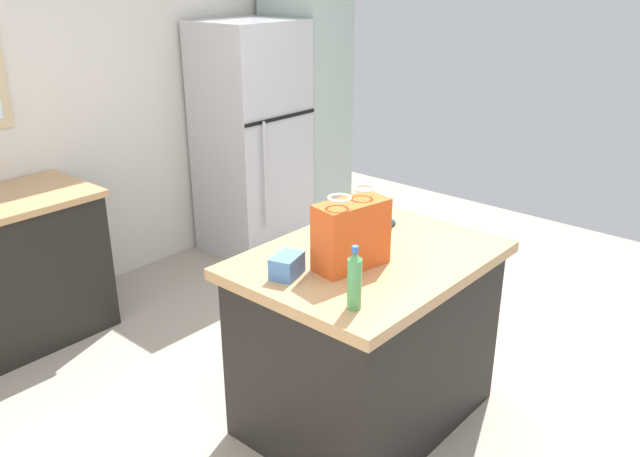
{
  "coord_description": "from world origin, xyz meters",
  "views": [
    {
      "loc": [
        -2.32,
        -1.71,
        2.13
      ],
      "look_at": [
        -0.09,
        0.24,
        0.94
      ],
      "focal_mm": 36.93,
      "sensor_mm": 36.0,
      "label": 1
    }
  ],
  "objects_px": {
    "kitchen_island": "(366,338)",
    "refrigerator": "(252,139)",
    "small_box": "(287,266)",
    "ear_defenders": "(381,220)",
    "shopping_bag": "(351,234)",
    "bottle": "(354,280)",
    "tall_cabinet": "(306,108)"
  },
  "relations": [
    {
      "from": "kitchen_island",
      "to": "ear_defenders",
      "type": "bearing_deg",
      "value": 28.1
    },
    {
      "from": "kitchen_island",
      "to": "small_box",
      "type": "relative_size",
      "value": 7.96
    },
    {
      "from": "kitchen_island",
      "to": "refrigerator",
      "type": "height_order",
      "value": "refrigerator"
    },
    {
      "from": "tall_cabinet",
      "to": "refrigerator",
      "type": "bearing_deg",
      "value": -179.98
    },
    {
      "from": "tall_cabinet",
      "to": "shopping_bag",
      "type": "distance_m",
      "value": 2.82
    },
    {
      "from": "small_box",
      "to": "ear_defenders",
      "type": "xyz_separation_m",
      "value": [
        0.76,
        0.06,
        -0.03
      ]
    },
    {
      "from": "refrigerator",
      "to": "ear_defenders",
      "type": "xyz_separation_m",
      "value": [
        -0.82,
        -1.83,
        0.03
      ]
    },
    {
      "from": "small_box",
      "to": "ear_defenders",
      "type": "distance_m",
      "value": 0.76
    },
    {
      "from": "kitchen_island",
      "to": "shopping_bag",
      "type": "relative_size",
      "value": 3.38
    },
    {
      "from": "bottle",
      "to": "ear_defenders",
      "type": "height_order",
      "value": "bottle"
    },
    {
      "from": "kitchen_island",
      "to": "bottle",
      "type": "relative_size",
      "value": 4.58
    },
    {
      "from": "refrigerator",
      "to": "bottle",
      "type": "xyz_separation_m",
      "value": [
        -1.61,
        -2.28,
        0.13
      ]
    },
    {
      "from": "small_box",
      "to": "ear_defenders",
      "type": "bearing_deg",
      "value": 4.2
    },
    {
      "from": "refrigerator",
      "to": "shopping_bag",
      "type": "bearing_deg",
      "value": -123.02
    },
    {
      "from": "kitchen_island",
      "to": "small_box",
      "type": "height_order",
      "value": "small_box"
    },
    {
      "from": "tall_cabinet",
      "to": "small_box",
      "type": "relative_size",
      "value": 13.64
    },
    {
      "from": "kitchen_island",
      "to": "shopping_bag",
      "type": "xyz_separation_m",
      "value": [
        -0.15,
        -0.01,
        0.6
      ]
    },
    {
      "from": "shopping_bag",
      "to": "bottle",
      "type": "xyz_separation_m",
      "value": [
        -0.29,
        -0.25,
        -0.04
      ]
    },
    {
      "from": "refrigerator",
      "to": "shopping_bag",
      "type": "height_order",
      "value": "refrigerator"
    },
    {
      "from": "refrigerator",
      "to": "small_box",
      "type": "xyz_separation_m",
      "value": [
        -1.57,
        -1.89,
        0.06
      ]
    },
    {
      "from": "tall_cabinet",
      "to": "ear_defenders",
      "type": "distance_m",
      "value": 2.33
    },
    {
      "from": "bottle",
      "to": "ear_defenders",
      "type": "distance_m",
      "value": 0.92
    },
    {
      "from": "kitchen_island",
      "to": "refrigerator",
      "type": "bearing_deg",
      "value": 59.97
    },
    {
      "from": "bottle",
      "to": "small_box",
      "type": "bearing_deg",
      "value": 84.81
    },
    {
      "from": "small_box",
      "to": "bottle",
      "type": "distance_m",
      "value": 0.4
    },
    {
      "from": "refrigerator",
      "to": "tall_cabinet",
      "type": "distance_m",
      "value": 0.65
    },
    {
      "from": "kitchen_island",
      "to": "shopping_bag",
      "type": "bearing_deg",
      "value": -174.47
    },
    {
      "from": "kitchen_island",
      "to": "refrigerator",
      "type": "xyz_separation_m",
      "value": [
        1.17,
        2.02,
        0.43
      ]
    },
    {
      "from": "tall_cabinet",
      "to": "small_box",
      "type": "distance_m",
      "value": 2.9
    },
    {
      "from": "refrigerator",
      "to": "tall_cabinet",
      "type": "xyz_separation_m",
      "value": [
        0.63,
        0.0,
        0.14
      ]
    },
    {
      "from": "refrigerator",
      "to": "small_box",
      "type": "distance_m",
      "value": 2.46
    },
    {
      "from": "bottle",
      "to": "ear_defenders",
      "type": "xyz_separation_m",
      "value": [
        0.8,
        0.45,
        -0.1
      ]
    }
  ]
}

